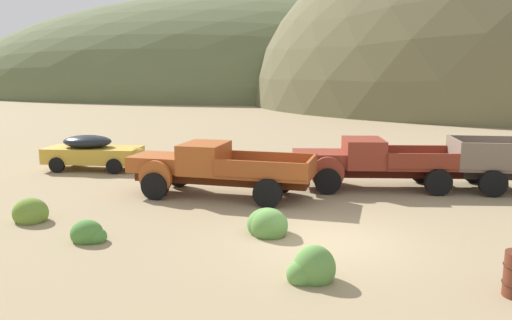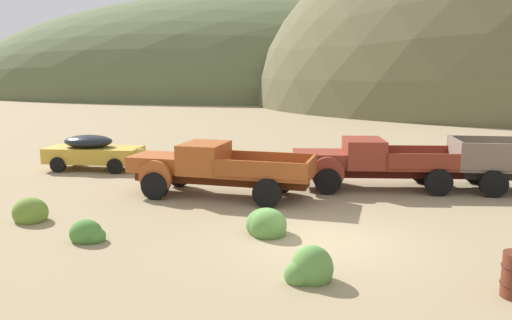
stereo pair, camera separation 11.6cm
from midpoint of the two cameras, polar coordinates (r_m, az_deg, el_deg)
The scene contains 9 objects.
ground_plane at distance 13.32m, azimuth 8.14°, elevation -9.17°, with size 300.00×300.00×0.00m, color #998460.
hill_far_right at distance 94.13m, azimuth -0.02°, elevation 7.41°, with size 116.71×58.55×36.78m, color #56603D.
car_faded_yellow at distance 23.54m, azimuth -17.65°, elevation 0.91°, with size 4.53×2.05×1.57m.
truck_oxide_orange at distance 17.77m, azimuth -5.47°, elevation -0.91°, with size 6.74×2.86×1.89m.
truck_rust_red at distance 19.24m, azimuth 12.60°, elevation -0.27°, with size 6.63×2.92×1.89m.
bush_back_edge at distance 13.85m, azimuth -18.49°, elevation -8.05°, with size 0.97×0.77×0.73m.
bush_near_barrel at distance 13.65m, azimuth 1.52°, elevation -7.48°, with size 1.15×1.16×0.93m.
bush_front_right at distance 10.82m, azimuth 6.41°, elevation -12.37°, with size 1.04×0.84×0.99m.
bush_lone_scrub at distance 16.22m, azimuth -24.28°, elevation -5.61°, with size 1.04×0.96×0.91m.
Camera 2 is at (0.24, -12.57, 4.37)m, focal length 34.87 mm.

